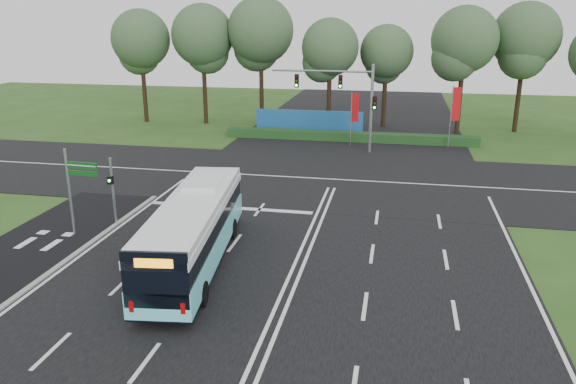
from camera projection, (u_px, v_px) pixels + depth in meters
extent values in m
plane|color=#274D19|center=(302.00, 249.00, 26.53)|extent=(120.00, 120.00, 0.00)
cube|color=black|center=(302.00, 249.00, 26.52)|extent=(20.00, 120.00, 0.04)
cube|color=black|center=(332.00, 179.00, 37.75)|extent=(120.00, 14.00, 0.05)
cube|color=black|center=(26.00, 253.00, 26.02)|extent=(5.00, 18.00, 0.06)
cube|color=gray|center=(72.00, 256.00, 25.57)|extent=(0.25, 18.00, 0.12)
cube|color=#67E2EF|center=(195.00, 244.00, 24.55)|extent=(3.74, 11.57, 1.04)
cube|color=black|center=(196.00, 254.00, 24.69)|extent=(3.71, 11.51, 0.28)
cube|color=black|center=(194.00, 223.00, 24.26)|extent=(3.63, 11.39, 0.90)
cube|color=white|center=(193.00, 211.00, 24.09)|extent=(3.74, 11.57, 0.33)
cube|color=white|center=(193.00, 204.00, 23.99)|extent=(3.64, 11.12, 0.33)
cube|color=white|center=(205.00, 182.00, 26.16)|extent=(1.85, 3.01, 0.24)
cube|color=black|center=(155.00, 281.00, 18.90)|extent=(2.29, 0.40, 2.08)
cube|color=orange|center=(154.00, 263.00, 18.66)|extent=(1.32, 0.22, 0.33)
cylinder|color=black|center=(189.00, 228.00, 27.84)|extent=(0.38, 1.01, 0.99)
cylinder|color=black|center=(233.00, 229.00, 27.69)|extent=(0.38, 1.01, 0.99)
cylinder|color=black|center=(146.00, 292.00, 21.35)|extent=(0.38, 1.01, 0.99)
cylinder|color=black|center=(203.00, 294.00, 21.20)|extent=(0.38, 1.01, 0.99)
cylinder|color=gray|center=(113.00, 192.00, 29.14)|extent=(0.15, 0.15, 3.63)
cube|color=black|center=(110.00, 180.00, 28.77)|extent=(0.30, 0.19, 0.41)
sphere|color=#19F233|center=(109.00, 181.00, 28.68)|extent=(0.15, 0.15, 0.15)
cylinder|color=gray|center=(70.00, 193.00, 27.56)|extent=(0.13, 0.13, 4.46)
cube|color=#0D4A15|center=(81.00, 165.00, 26.92)|extent=(1.67, 0.16, 0.33)
cube|color=#0D4A15|center=(82.00, 173.00, 27.04)|extent=(1.67, 0.16, 0.25)
cube|color=white|center=(81.00, 166.00, 26.89)|extent=(1.56, 0.11, 0.04)
cylinder|color=gray|center=(351.00, 119.00, 47.11)|extent=(0.07, 0.07, 4.52)
cube|color=#B50F12|center=(355.00, 108.00, 46.88)|extent=(0.57, 0.26, 2.41)
cylinder|color=gray|center=(451.00, 117.00, 46.19)|extent=(0.08, 0.08, 5.15)
cube|color=#B50F12|center=(456.00, 104.00, 45.86)|extent=(0.68, 0.17, 2.75)
cylinder|color=gray|center=(371.00, 109.00, 44.30)|extent=(0.24, 0.24, 7.00)
cylinder|color=gray|center=(322.00, 71.00, 44.17)|extent=(8.00, 0.16, 0.16)
cube|color=black|center=(340.00, 82.00, 44.13)|extent=(0.32, 0.28, 1.05)
cube|color=black|center=(297.00, 81.00, 44.78)|extent=(0.32, 0.28, 1.05)
cube|color=black|center=(375.00, 103.00, 44.10)|extent=(0.32, 0.28, 1.05)
cube|color=#163C1A|center=(349.00, 137.00, 49.34)|extent=(22.00, 1.20, 0.80)
cube|color=#1A518D|center=(309.00, 122.00, 52.21)|extent=(10.00, 0.30, 2.20)
cylinder|color=black|center=(144.00, 83.00, 57.49)|extent=(0.44, 0.44, 7.95)
sphere|color=#385431|center=(141.00, 39.00, 56.18)|extent=(5.86, 5.86, 5.86)
cylinder|color=black|center=(204.00, 82.00, 56.65)|extent=(0.44, 0.44, 8.30)
sphere|color=#385431|center=(202.00, 35.00, 55.28)|extent=(6.12, 6.12, 6.12)
cylinder|color=black|center=(261.00, 81.00, 55.88)|extent=(0.44, 0.44, 8.77)
sphere|color=#385431|center=(261.00, 30.00, 54.43)|extent=(6.46, 6.46, 6.46)
cylinder|color=black|center=(329.00, 91.00, 54.13)|extent=(0.44, 0.44, 7.36)
sphere|color=#385431|center=(330.00, 47.00, 52.91)|extent=(5.42, 5.42, 5.42)
cylinder|color=black|center=(385.00, 92.00, 54.96)|extent=(0.44, 0.44, 6.94)
sphere|color=#385431|center=(387.00, 51.00, 53.82)|extent=(5.11, 5.11, 5.11)
cylinder|color=black|center=(460.00, 90.00, 51.59)|extent=(0.44, 0.44, 8.11)
sphere|color=#385431|center=(465.00, 39.00, 50.25)|extent=(5.98, 5.98, 5.98)
cylinder|color=black|center=(519.00, 88.00, 52.23)|extent=(0.44, 0.44, 8.36)
sphere|color=#385431|center=(526.00, 36.00, 50.85)|extent=(6.16, 6.16, 6.16)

